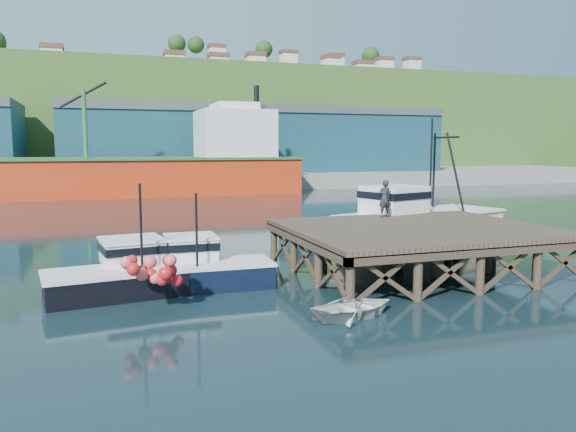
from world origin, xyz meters
name	(u,v)px	position (x,y,z in m)	size (l,w,h in m)	color
ground	(309,279)	(0.00, 0.00, 0.00)	(300.00, 300.00, 0.00)	black
wharf	(420,231)	(5.50, -0.19, 1.94)	(12.00, 10.00, 2.62)	brown
far_quay	(155,177)	(0.00, 70.00, 1.00)	(160.00, 40.00, 2.00)	gray
warehouse_mid	(157,143)	(0.00, 65.00, 6.50)	(28.00, 16.00, 9.00)	#194554
warehouse_right	(338,143)	(30.00, 65.00, 6.50)	(30.00, 16.00, 9.00)	#194554
cargo_ship	(100,169)	(-8.46, 48.00, 3.31)	(55.50, 10.00, 13.75)	red
hillside	(140,123)	(0.00, 100.00, 11.00)	(220.00, 50.00, 22.00)	#2D511E
boat_navy	(194,268)	(-5.13, 0.20, 0.81)	(6.52, 3.49, 4.05)	black
boat_black	(137,272)	(-7.45, 0.13, 0.82)	(7.55, 6.29, 4.49)	black
trawler	(418,218)	(9.59, 6.50, 1.56)	(12.02, 7.28, 7.58)	beige
dinghy	(355,307)	(-0.54, -5.80, 0.33)	(2.25, 3.16, 0.65)	silver
dockworker	(385,199)	(5.70, 3.66, 3.13)	(0.73, 0.48, 2.00)	black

